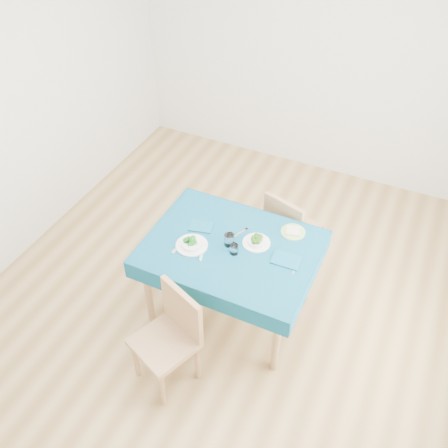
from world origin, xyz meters
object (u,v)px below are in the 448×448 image
at_px(bowl_near, 192,242).
at_px(side_plate, 293,232).
at_px(table, 231,279).
at_px(chair_near, 163,337).
at_px(bowl_far, 257,240).
at_px(chair_far, 293,223).

height_order(bowl_near, side_plate, bowl_near).
distance_m(table, chair_near, 0.83).
bearing_deg(chair_near, bowl_near, 121.97).
relative_size(table, bowl_far, 6.06).
xyz_separation_m(bowl_far, side_plate, (0.22, 0.24, -0.03)).
distance_m(table, chair_far, 0.80).
relative_size(bowl_near, side_plate, 1.28).
relative_size(chair_near, bowl_far, 4.67).
bearing_deg(bowl_near, side_plate, 35.88).
xyz_separation_m(chair_far, bowl_near, (-0.55, -0.87, 0.30)).
height_order(chair_near, bowl_far, chair_near).
bearing_deg(table, bowl_far, 34.08).
bearing_deg(chair_far, table, 87.20).
xyz_separation_m(bowl_near, bowl_far, (0.44, 0.24, -0.00)).
bearing_deg(table, chair_near, -101.20).
relative_size(chair_near, bowl_near, 4.07).
distance_m(chair_far, bowl_near, 1.08).
distance_m(chair_near, side_plate, 1.30).
height_order(chair_near, side_plate, chair_near).
xyz_separation_m(chair_far, side_plate, (0.11, -0.40, 0.27)).
xyz_separation_m(table, chair_far, (0.27, 0.75, 0.11)).
xyz_separation_m(chair_near, side_plate, (0.54, 1.16, 0.25)).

